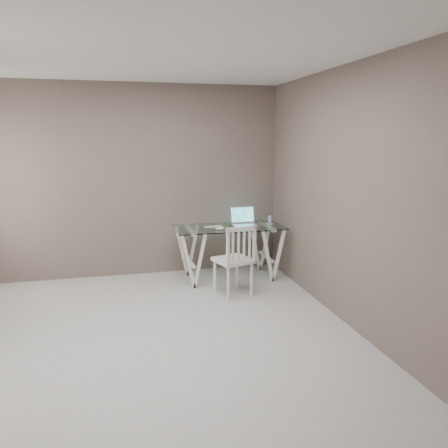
# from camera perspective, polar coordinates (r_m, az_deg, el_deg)

# --- Properties ---
(room) EXTENTS (4.50, 4.52, 2.71)m
(room) POSITION_cam_1_polar(r_m,az_deg,el_deg) (4.04, -10.17, 7.56)
(room) COLOR #B3B1AC
(room) RESTS_ON ground
(desk) EXTENTS (1.50, 0.70, 0.75)m
(desk) POSITION_cam_1_polar(r_m,az_deg,el_deg) (6.13, 0.69, -3.68)
(desk) COLOR silver
(desk) RESTS_ON ground
(chair) EXTENTS (0.52, 0.52, 0.91)m
(chair) POSITION_cam_1_polar(r_m,az_deg,el_deg) (5.42, 1.60, -4.35)
(chair) COLOR white
(chair) RESTS_ON ground
(laptop) EXTENTS (0.36, 0.32, 0.25)m
(laptop) POSITION_cam_1_polar(r_m,az_deg,el_deg) (6.16, 2.65, 0.43)
(laptop) COLOR silver
(laptop) RESTS_ON desk
(keyboard) EXTENTS (0.26, 0.11, 0.01)m
(keyboard) POSITION_cam_1_polar(r_m,az_deg,el_deg) (6.02, -1.41, -0.37)
(keyboard) COLOR silver
(keyboard) RESTS_ON desk
(mouse) EXTENTS (0.12, 0.07, 0.04)m
(mouse) POSITION_cam_1_polar(r_m,az_deg,el_deg) (5.84, -0.55, -0.58)
(mouse) COLOR white
(mouse) RESTS_ON desk
(phone_dock) EXTENTS (0.07, 0.07, 0.13)m
(phone_dock) POSITION_cam_1_polar(r_m,az_deg,el_deg) (6.26, 5.96, 0.33)
(phone_dock) COLOR white
(phone_dock) RESTS_ON desk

